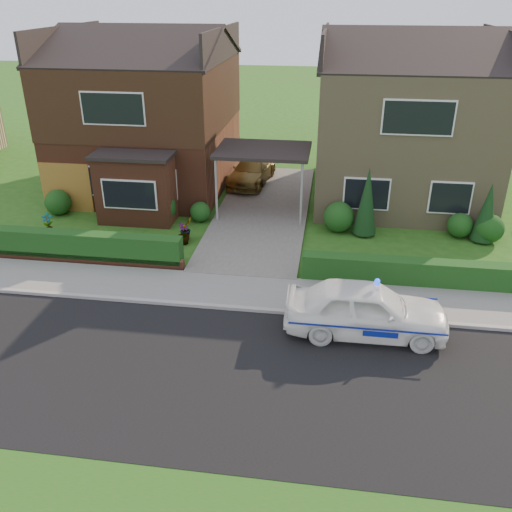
# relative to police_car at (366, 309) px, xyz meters

# --- Properties ---
(ground) EXTENTS (120.00, 120.00, 0.00)m
(ground) POSITION_rel_police_car_xyz_m (-3.97, -2.40, -0.75)
(ground) COLOR #235516
(ground) RESTS_ON ground
(road) EXTENTS (60.00, 6.00, 0.02)m
(road) POSITION_rel_police_car_xyz_m (-3.97, -2.40, -0.75)
(road) COLOR black
(road) RESTS_ON ground
(kerb) EXTENTS (60.00, 0.16, 0.12)m
(kerb) POSITION_rel_police_car_xyz_m (-3.97, 0.65, -0.69)
(kerb) COLOR #9E9993
(kerb) RESTS_ON ground
(sidewalk) EXTENTS (60.00, 2.00, 0.10)m
(sidewalk) POSITION_rel_police_car_xyz_m (-3.97, 1.70, -0.70)
(sidewalk) COLOR slate
(sidewalk) RESTS_ON ground
(driveway) EXTENTS (3.80, 12.00, 0.12)m
(driveway) POSITION_rel_police_car_xyz_m (-3.97, 8.60, -0.69)
(driveway) COLOR #666059
(driveway) RESTS_ON ground
(house_left) EXTENTS (7.50, 9.53, 7.25)m
(house_left) POSITION_rel_police_car_xyz_m (-9.75, 11.50, 3.06)
(house_left) COLOR brown
(house_left) RESTS_ON ground
(house_right) EXTENTS (7.50, 8.06, 7.25)m
(house_right) POSITION_rel_police_car_xyz_m (1.83, 11.59, 2.91)
(house_right) COLOR #99855E
(house_right) RESTS_ON ground
(carport_link) EXTENTS (3.80, 3.00, 2.77)m
(carport_link) POSITION_rel_police_car_xyz_m (-3.97, 8.55, 1.90)
(carport_link) COLOR black
(carport_link) RESTS_ON ground
(garage_door) EXTENTS (2.20, 0.10, 2.10)m
(garage_door) POSITION_rel_police_car_xyz_m (-12.22, 7.56, 0.30)
(garage_door) COLOR #8F581F
(garage_door) RESTS_ON ground
(dwarf_wall) EXTENTS (7.70, 0.25, 0.36)m
(dwarf_wall) POSITION_rel_police_car_xyz_m (-9.77, 2.90, -0.57)
(dwarf_wall) COLOR brown
(dwarf_wall) RESTS_ON ground
(hedge_left) EXTENTS (7.50, 0.55, 0.90)m
(hedge_left) POSITION_rel_police_car_xyz_m (-9.77, 3.05, -0.75)
(hedge_left) COLOR #133C14
(hedge_left) RESTS_ON ground
(hedge_right) EXTENTS (7.50, 0.55, 0.80)m
(hedge_right) POSITION_rel_police_car_xyz_m (1.83, 2.95, -0.75)
(hedge_right) COLOR #133C14
(hedge_right) RESTS_ON ground
(shrub_left_far) EXTENTS (1.08, 1.08, 1.08)m
(shrub_left_far) POSITION_rel_police_car_xyz_m (-12.47, 7.10, -0.21)
(shrub_left_far) COLOR #133C14
(shrub_left_far) RESTS_ON ground
(shrub_left_mid) EXTENTS (1.32, 1.32, 1.32)m
(shrub_left_mid) POSITION_rel_police_car_xyz_m (-7.97, 6.90, -0.09)
(shrub_left_mid) COLOR #133C14
(shrub_left_mid) RESTS_ON ground
(shrub_left_near) EXTENTS (0.84, 0.84, 0.84)m
(shrub_left_near) POSITION_rel_police_car_xyz_m (-6.37, 7.20, -0.33)
(shrub_left_near) COLOR #133C14
(shrub_left_near) RESTS_ON ground
(shrub_right_near) EXTENTS (1.20, 1.20, 1.20)m
(shrub_right_near) POSITION_rel_police_car_xyz_m (-0.77, 7.00, -0.15)
(shrub_right_near) COLOR #133C14
(shrub_right_near) RESTS_ON ground
(shrub_right_mid) EXTENTS (0.96, 0.96, 0.96)m
(shrub_right_mid) POSITION_rel_police_car_xyz_m (3.83, 7.10, -0.27)
(shrub_right_mid) COLOR #133C14
(shrub_right_mid) RESTS_ON ground
(shrub_right_far) EXTENTS (1.08, 1.08, 1.08)m
(shrub_right_far) POSITION_rel_police_car_xyz_m (4.83, 6.80, -0.21)
(shrub_right_far) COLOR #133C14
(shrub_right_far) RESTS_ON ground
(conifer_a) EXTENTS (0.90, 0.90, 2.60)m
(conifer_a) POSITION_rel_police_car_xyz_m (0.23, 6.80, 0.55)
(conifer_a) COLOR black
(conifer_a) RESTS_ON ground
(conifer_b) EXTENTS (0.90, 0.90, 2.20)m
(conifer_b) POSITION_rel_police_car_xyz_m (4.63, 6.80, 0.35)
(conifer_b) COLOR black
(conifer_b) RESTS_ON ground
(police_car) EXTENTS (4.07, 4.45, 1.67)m
(police_car) POSITION_rel_police_car_xyz_m (0.00, 0.00, 0.00)
(police_car) COLOR white
(police_car) RESTS_ON ground
(driveway_car) EXTENTS (2.17, 4.27, 1.19)m
(driveway_car) POSITION_rel_police_car_xyz_m (-4.97, 12.10, -0.04)
(driveway_car) COLOR brown
(driveway_car) RESTS_ON driveway
(potted_plant_a) EXTENTS (0.51, 0.43, 0.83)m
(potted_plant_a) POSITION_rel_police_car_xyz_m (-11.93, 5.15, -0.34)
(potted_plant_a) COLOR gray
(potted_plant_a) RESTS_ON ground
(potted_plant_b) EXTENTS (0.61, 0.59, 0.86)m
(potted_plant_b) POSITION_rel_police_car_xyz_m (-6.47, 5.38, -0.32)
(potted_plant_b) COLOR gray
(potted_plant_b) RESTS_ON ground
(potted_plant_c) EXTENTS (0.50, 0.50, 0.80)m
(potted_plant_c) POSITION_rel_police_car_xyz_m (-6.47, 4.97, -0.35)
(potted_plant_c) COLOR gray
(potted_plant_c) RESTS_ON ground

